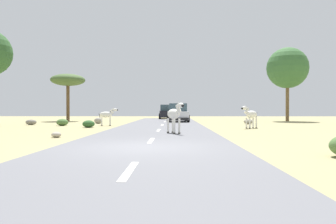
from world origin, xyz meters
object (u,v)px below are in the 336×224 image
Objects in this scene: tree_3 at (287,68)px; rock_0 at (56,135)px; rock_2 at (98,121)px; zebra_0 at (174,114)px; car_1 at (167,112)px; bush_1 at (89,124)px; car_0 at (178,113)px; rock_3 at (248,122)px; rock_1 at (31,122)px; bush_3 at (62,122)px; zebra_1 at (107,115)px; zebra_2 at (251,115)px; tree_4 at (68,81)px.

tree_3 is 17.48× the size of rock_0.
rock_2 is at bearing 95.65° from rock_0.
car_1 is (-0.88, 24.10, -0.14)m from zebra_0.
rock_0 is (-16.99, -19.54, -5.38)m from tree_3.
rock_0 is (0.60, -7.61, -0.12)m from bush_1.
rock_0 is at bearing -84.35° from rock_2.
tree_3 is (11.44, 2.71, 4.66)m from car_0.
car_0 is 7.11m from rock_3.
bush_1 reaches higher than rock_1.
bush_3 is 3.21m from rock_1.
zebra_1 is 1.67× the size of rock_1.
bush_1 is at bearing -28.88° from zebra_1.
zebra_1 is at bearing -66.48° from rock_2.
zebra_2 is 0.34× the size of car_0.
rock_0 is at bearing -13.87° from zebra_1.
zebra_2 is 15.04m from tree_3.
bush_3 reaches higher than rock_0.
bush_3 is (-20.18, -9.64, -5.24)m from tree_3.
zebra_0 is 1.83× the size of rock_1.
tree_3 is at bearing 0.40° from tree_4.
rock_1 is (-2.95, 1.28, -0.05)m from bush_3.
car_1 is 5.76× the size of rock_3.
rock_1 is at bearing 118.75° from rock_0.
rock_2 is at bearing 97.11° from bush_1.
rock_3 is at bearing -2.91° from rock_2.
zebra_2 is at bearing -3.51° from bush_1.
zebra_1 is at bearing 4.86° from bush_3.
zebra_2 is 20.62m from tree_4.
rock_2 reaches higher than bush_1.
tree_3 is 10.16m from rock_3.
tree_3 is at bearing 48.99° from rock_0.
rock_1 is (-11.36, 9.19, -0.77)m from zebra_0.
zebra_2 is 20.02m from car_1.
tree_4 is at bearing 14.09° from zebra_2.
tree_3 is 25.16m from rock_1.
bush_3 is (-13.39, 2.95, -0.63)m from zebra_2.
rock_3 is (5.88, -3.94, -0.64)m from car_0.
zebra_1 is 3.71m from rock_2.
tree_4 is at bearing 106.00° from bush_3.
bush_3 is at bearing -116.90° from rock_2.
rock_3 is at bearing 11.58° from bush_3.
tree_4 is at bearing -148.11° from car_1.
zebra_0 reaches higher than bush_3.
car_0 reaches higher than bush_1.
tree_4 is (-11.46, 2.55, 3.39)m from car_0.
rock_3 is at bearing -129.93° from tree_3.
car_1 is at bearing -21.24° from zebra_2.
zebra_0 is 2.07× the size of rock_3.
zebra_2 is 10.93m from car_0.
rock_2 is (-1.46, 3.36, -0.56)m from zebra_1.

